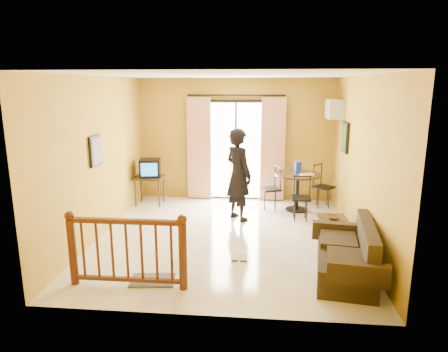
# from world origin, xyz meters

# --- Properties ---
(ground) EXTENTS (5.00, 5.00, 0.00)m
(ground) POSITION_xyz_m (0.00, 0.00, 0.00)
(ground) COLOR beige
(ground) RESTS_ON ground
(room_shell) EXTENTS (5.00, 5.00, 5.00)m
(room_shell) POSITION_xyz_m (0.00, 0.00, 1.70)
(room_shell) COLOR white
(room_shell) RESTS_ON ground
(balcony_door) EXTENTS (2.25, 0.14, 2.46)m
(balcony_door) POSITION_xyz_m (0.00, 2.43, 1.19)
(balcony_door) COLOR black
(balcony_door) RESTS_ON ground
(tv_table) EXTENTS (0.64, 0.54, 0.64)m
(tv_table) POSITION_xyz_m (-1.90, 1.84, 0.56)
(tv_table) COLOR black
(tv_table) RESTS_ON ground
(television) EXTENTS (0.51, 0.48, 0.40)m
(television) POSITION_xyz_m (-1.87, 1.83, 0.84)
(television) COLOR black
(television) RESTS_ON tv_table
(picture_left) EXTENTS (0.05, 0.42, 0.52)m
(picture_left) POSITION_xyz_m (-2.22, -0.20, 1.55)
(picture_left) COLOR black
(picture_left) RESTS_ON room_shell
(dining_table) EXTENTS (0.98, 0.98, 0.81)m
(dining_table) POSITION_xyz_m (1.37, 1.70, 0.65)
(dining_table) COLOR black
(dining_table) RESTS_ON ground
(water_jug) EXTENTS (0.14, 0.14, 0.26)m
(water_jug) POSITION_xyz_m (1.37, 1.67, 0.94)
(water_jug) COLOR #1330BA
(water_jug) RESTS_ON dining_table
(serving_tray) EXTENTS (0.32, 0.26, 0.02)m
(serving_tray) POSITION_xyz_m (1.54, 1.60, 0.82)
(serving_tray) COLOR beige
(serving_tray) RESTS_ON dining_table
(dining_chairs) EXTENTS (1.71, 1.42, 0.95)m
(dining_chairs) POSITION_xyz_m (1.39, 1.60, 0.00)
(dining_chairs) COLOR black
(dining_chairs) RESTS_ON ground
(air_conditioner) EXTENTS (0.31, 0.60, 0.40)m
(air_conditioner) POSITION_xyz_m (2.09, 1.95, 2.15)
(air_conditioner) COLOR silver
(air_conditioner) RESTS_ON room_shell
(botanical_print) EXTENTS (0.05, 0.50, 0.60)m
(botanical_print) POSITION_xyz_m (2.22, 1.30, 1.65)
(botanical_print) COLOR black
(botanical_print) RESTS_ON room_shell
(coffee_table) EXTENTS (0.49, 0.88, 0.39)m
(coffee_table) POSITION_xyz_m (1.85, -0.09, 0.26)
(coffee_table) COLOR black
(coffee_table) RESTS_ON ground
(bowl) EXTENTS (0.21, 0.21, 0.07)m
(bowl) POSITION_xyz_m (1.85, -0.01, 0.42)
(bowl) COLOR brown
(bowl) RESTS_ON coffee_table
(sofa) EXTENTS (0.95, 1.71, 0.77)m
(sofa) POSITION_xyz_m (1.85, -1.32, 0.29)
(sofa) COLOR #2E2211
(sofa) RESTS_ON ground
(standing_person) EXTENTS (0.77, 0.79, 1.83)m
(standing_person) POSITION_xyz_m (0.15, 1.01, 0.92)
(standing_person) COLOR black
(standing_person) RESTS_ON ground
(stair_balustrade) EXTENTS (1.63, 0.13, 1.04)m
(stair_balustrade) POSITION_xyz_m (-1.15, -1.90, 0.56)
(stair_balustrade) COLOR #471E0F
(stair_balustrade) RESTS_ON ground
(doormat) EXTENTS (0.64, 0.47, 0.02)m
(doormat) POSITION_xyz_m (-0.87, -1.72, 0.01)
(doormat) COLOR #524C41
(doormat) RESTS_ON ground
(sandals) EXTENTS (0.27, 0.26, 0.03)m
(sandals) POSITION_xyz_m (0.27, -0.89, 0.01)
(sandals) COLOR brown
(sandals) RESTS_ON ground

